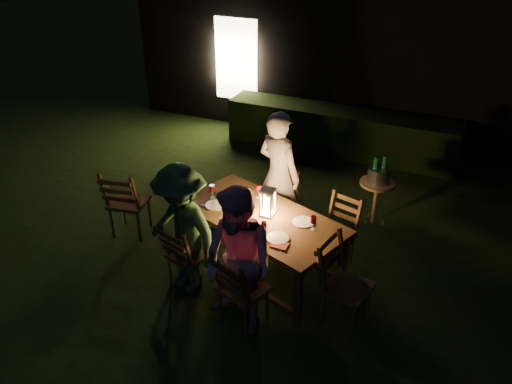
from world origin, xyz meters
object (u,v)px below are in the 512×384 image
at_px(dining_table, 261,221).
at_px(bottle_bucket_b, 383,171).
at_px(chair_end, 344,298).
at_px(person_opp_left, 182,230).
at_px(chair_far_right, 335,244).
at_px(lantern, 267,204).
at_px(chair_near_left, 189,266).
at_px(chair_near_right, 243,300).
at_px(bottle_bucket_a, 375,172).
at_px(chair_far_left, 276,214).
at_px(side_table, 377,187).
at_px(person_house_side, 279,175).
at_px(ice_bucket, 379,175).
at_px(bottle_table, 246,198).
at_px(chair_spare, 130,213).
at_px(person_opp_right, 238,263).

distance_m(dining_table, bottle_bucket_b, 2.04).
relative_size(dining_table, chair_end, 2.10).
height_order(person_opp_left, bottle_bucket_b, person_opp_left).
xyz_separation_m(chair_far_right, lantern, (-0.71, -0.51, 0.70)).
bearing_deg(bottle_bucket_b, lantern, -120.67).
distance_m(chair_near_left, chair_near_right, 0.90).
relative_size(lantern, bottle_bucket_a, 1.09).
height_order(dining_table, bottle_bucket_b, bottle_bucket_b).
relative_size(chair_near_right, lantern, 2.88).
relative_size(chair_far_left, side_table, 1.51).
bearing_deg(chair_far_right, chair_near_left, 52.92).
height_order(dining_table, person_opp_left, person_opp_left).
relative_size(chair_near_right, bottle_bucket_a, 3.15).
xyz_separation_m(bottle_bucket_a, bottle_bucket_b, (0.10, 0.08, 0.00)).
bearing_deg(person_house_side, ice_bucket, -126.87).
distance_m(chair_far_right, lantern, 1.12).
xyz_separation_m(person_house_side, bottle_table, (-0.09, -0.84, 0.08)).
xyz_separation_m(chair_near_right, chair_spare, (-2.15, 0.93, 0.02)).
xyz_separation_m(chair_end, person_opp_right, (-1.01, -0.51, 0.52)).
height_order(chair_far_left, chair_end, chair_end).
bearing_deg(bottle_table, side_table, 51.95).
bearing_deg(bottle_table, bottle_bucket_a, 52.38).
relative_size(chair_near_right, bottle_bucket_b, 3.15).
bearing_deg(person_opp_left, bottle_bucket_a, 73.38).
xyz_separation_m(chair_near_right, chair_end, (0.99, 0.46, 0.01)).
bearing_deg(person_house_side, person_opp_left, 90.00).
distance_m(dining_table, chair_far_right, 1.05).
bearing_deg(chair_near_left, chair_far_left, 84.93).
height_order(chair_far_right, ice_bucket, chair_far_right).
relative_size(chair_near_right, chair_far_left, 1.02).
distance_m(chair_near_left, side_table, 2.85).
relative_size(chair_end, side_table, 1.61).
distance_m(chair_far_left, side_table, 1.47).
distance_m(person_opp_left, bottle_bucket_a, 2.83).
distance_m(chair_near_left, bottle_bucket_a, 2.83).
bearing_deg(person_opp_right, dining_table, 118.76).
bearing_deg(chair_end, chair_far_left, -122.31).
distance_m(chair_end, person_house_side, 1.95).
bearing_deg(chair_far_left, side_table, -118.65).
distance_m(chair_near_right, chair_end, 1.09).
bearing_deg(bottle_table, ice_bucket, 51.95).
relative_size(chair_end, chair_spare, 0.99).
distance_m(chair_near_right, person_house_side, 1.92).
bearing_deg(bottle_table, chair_near_left, -124.21).
bearing_deg(bottle_bucket_a, side_table, 38.66).
xyz_separation_m(bottle_table, side_table, (1.26, 1.61, -0.39)).
relative_size(dining_table, bottle_bucket_b, 6.92).
bearing_deg(bottle_table, person_opp_right, -69.28).
xyz_separation_m(person_house_side, lantern, (0.21, -0.89, 0.10)).
xyz_separation_m(chair_far_left, chair_far_right, (0.94, -0.34, -0.01)).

